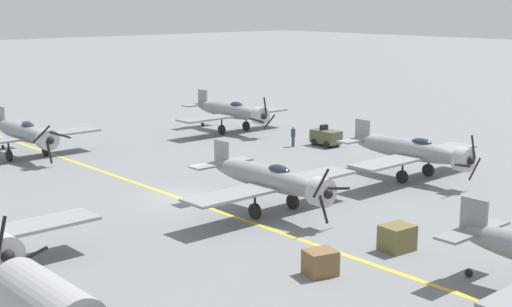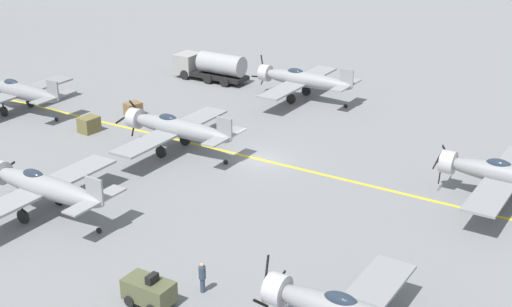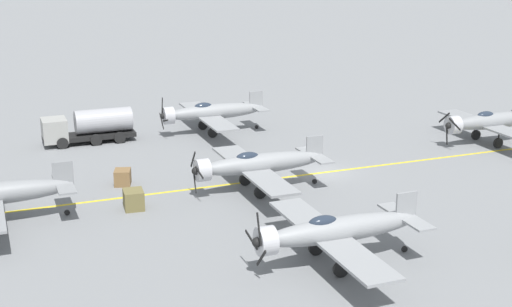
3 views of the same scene
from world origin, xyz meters
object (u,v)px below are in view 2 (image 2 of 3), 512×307
at_px(tow_tractor, 149,291).
at_px(airplane_mid_left, 43,186).
at_px(supply_crate_by_tanker, 89,125).
at_px(airplane_near_center, 509,175).
at_px(supply_crate_mid_lane, 133,109).
at_px(airplane_far_center, 18,91).
at_px(ground_crew_walking, 202,276).
at_px(fuel_tanker, 211,66).
at_px(airplane_mid_center, 176,128).
at_px(airplane_mid_right, 302,79).

bearing_deg(tow_tractor, airplane_mid_left, 70.81).
xyz_separation_m(tow_tractor, supply_crate_by_tanker, (16.78, 20.43, -0.15)).
height_order(airplane_mid_left, supply_crate_by_tanker, airplane_mid_left).
height_order(airplane_near_center, supply_crate_mid_lane, airplane_near_center).
height_order(airplane_far_center, tow_tractor, airplane_far_center).
xyz_separation_m(ground_crew_walking, supply_crate_mid_lane, (19.65, 21.78, -0.37)).
relative_size(airplane_far_center, airplane_near_center, 1.00).
bearing_deg(fuel_tanker, airplane_mid_left, -164.11).
xyz_separation_m(airplane_near_center, supply_crate_mid_lane, (0.62, 32.56, -1.44)).
relative_size(airplane_far_center, supply_crate_mid_lane, 8.72).
relative_size(airplane_mid_left, ground_crew_walking, 6.92).
bearing_deg(airplane_far_center, airplane_mid_center, -84.11).
distance_m(airplane_mid_center, ground_crew_walking, 19.75).
bearing_deg(tow_tractor, airplane_mid_right, 15.74).
bearing_deg(ground_crew_walking, airplane_mid_left, 82.26).
relative_size(airplane_mid_left, tow_tractor, 4.62).
height_order(airplane_mid_left, airplane_near_center, airplane_mid_left).
xyz_separation_m(airplane_mid_right, airplane_near_center, (-12.39, -21.94, -0.00)).
bearing_deg(ground_crew_walking, airplane_near_center, -29.54).
bearing_deg(airplane_far_center, supply_crate_mid_lane, -56.11).
bearing_deg(tow_tractor, airplane_mid_center, 33.91).
xyz_separation_m(airplane_far_center, tow_tractor, (-17.20, -29.31, -1.22)).
relative_size(airplane_far_center, tow_tractor, 4.62).
xyz_separation_m(airplane_near_center, tow_tractor, (-21.35, 12.42, -1.22)).
height_order(fuel_tanker, supply_crate_mid_lane, fuel_tanker).
xyz_separation_m(airplane_mid_right, supply_crate_mid_lane, (-11.77, 10.63, -1.44)).
bearing_deg(airplane_mid_center, airplane_mid_right, -7.46).
xyz_separation_m(airplane_mid_left, tow_tractor, (-4.17, -11.99, -1.22)).
bearing_deg(tow_tractor, airplane_near_center, -30.19).
distance_m(airplane_mid_center, supply_crate_by_tanker, 9.07).
xyz_separation_m(airplane_near_center, supply_crate_by_tanker, (-4.57, 32.85, -1.37)).
bearing_deg(airplane_mid_center, airplane_mid_left, 176.87).
xyz_separation_m(airplane_far_center, fuel_tanker, (17.40, -8.65, -0.50)).
height_order(airplane_mid_left, supply_crate_mid_lane, airplane_mid_left).
distance_m(airplane_mid_center, tow_tractor, 20.59).
xyz_separation_m(airplane_mid_left, fuel_tanker, (30.42, 8.66, -0.50)).
distance_m(airplane_near_center, ground_crew_walking, 21.90).
bearing_deg(airplane_mid_center, ground_crew_walking, -139.13).
relative_size(airplane_far_center, supply_crate_by_tanker, 7.75).
bearing_deg(airplane_mid_right, supply_crate_by_tanker, 133.17).
bearing_deg(ground_crew_walking, tow_tractor, 144.78).
bearing_deg(ground_crew_walking, airplane_mid_right, 19.54).
height_order(airplane_mid_right, airplane_mid_center, airplane_mid_right).
bearing_deg(tow_tractor, supply_crate_mid_lane, 42.50).
height_order(airplane_far_center, supply_crate_by_tanker, airplane_far_center).
relative_size(airplane_mid_left, supply_crate_mid_lane, 8.72).
xyz_separation_m(fuel_tanker, supply_crate_by_tanker, (-17.81, -0.22, -0.87)).
bearing_deg(airplane_mid_right, airplane_mid_center, 159.25).
height_order(supply_crate_by_tanker, supply_crate_mid_lane, supply_crate_by_tanker).
height_order(airplane_mid_right, supply_crate_mid_lane, airplane_mid_right).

